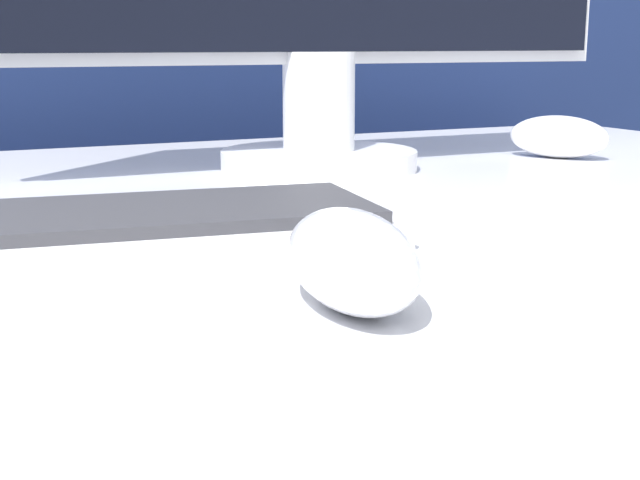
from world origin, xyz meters
name	(u,v)px	position (x,y,z in m)	size (l,w,h in m)	color
partition_panel	(53,160)	(0.00, 0.68, 0.73)	(5.00, 0.03, 1.46)	navy
computer_mouse_near	(352,259)	(0.01, -0.20, 0.78)	(0.08, 0.13, 0.05)	white
keyboard	(76,231)	(-0.09, -0.01, 0.77)	(0.41, 0.19, 0.02)	white
computer_mouse_far	(559,137)	(0.48, 0.21, 0.78)	(0.10, 0.12, 0.05)	white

